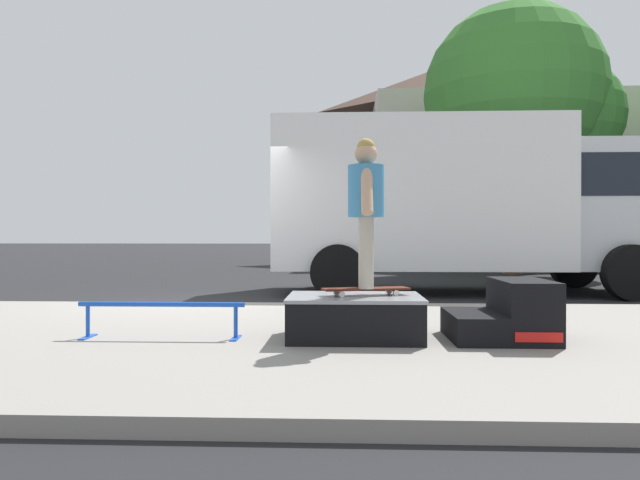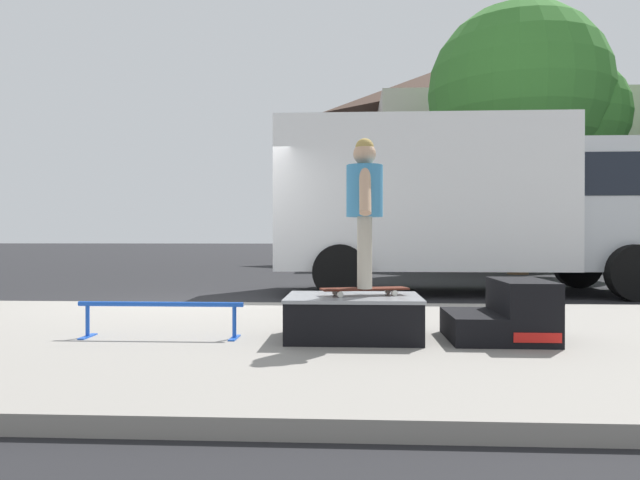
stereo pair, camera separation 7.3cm
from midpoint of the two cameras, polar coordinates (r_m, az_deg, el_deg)
name	(u,v)px [view 1 (the left image)]	position (r m, az deg, el deg)	size (l,w,h in m)	color
ground_plane	(196,306)	(8.71, -12.37, -6.42)	(140.00, 140.00, 0.00)	black
sidewalk_slab	(115,339)	(5.88, -19.93, -9.16)	(50.00, 5.00, 0.12)	gray
skate_box	(355,315)	(5.19, 3.05, -7.46)	(1.19, 0.85, 0.38)	black
kicker_ramp	(507,315)	(5.37, 17.65, -7.05)	(0.87, 0.86, 0.53)	black
grind_rail	(161,311)	(5.38, -15.79, -6.76)	(1.50, 0.28, 0.32)	blue
skateboard	(366,289)	(5.17, 4.16, -4.88)	(0.80, 0.41, 0.07)	#4C1E14
skater_kid	(366,200)	(5.16, 4.17, 3.97)	(0.32, 0.69, 1.33)	#B7AD99
box_truck	(469,199)	(10.82, 14.32, 3.92)	(6.91, 2.63, 3.05)	white
street_tree_main	(524,100)	(16.97, 19.41, 12.93)	(5.32, 4.84, 7.29)	brown
house_behind	(486,155)	(23.99, 16.02, 8.07)	(9.54, 8.23, 8.40)	beige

